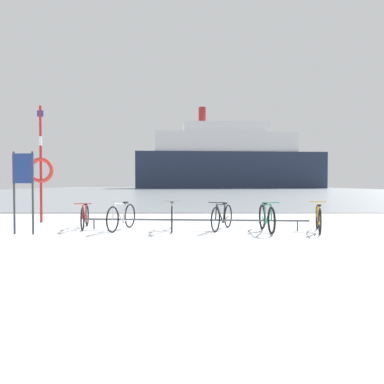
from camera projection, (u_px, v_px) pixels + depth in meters
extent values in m
cube|color=silver|center=(188.00, 293.00, 4.33)|extent=(80.00, 22.00, 0.08)
cube|color=gray|center=(192.00, 190.00, 70.31)|extent=(80.00, 110.00, 0.08)
cube|color=#47474C|center=(191.00, 214.00, 15.32)|extent=(80.00, 0.50, 0.05)
cylinder|color=#4C5156|center=(194.00, 220.00, 9.79)|extent=(6.22, 0.51, 0.05)
cylinder|color=#4C5156|center=(94.00, 224.00, 10.00)|extent=(0.04, 0.04, 0.28)
cylinder|color=#4C5156|center=(297.00, 226.00, 9.59)|extent=(0.04, 0.04, 0.28)
torus|color=black|center=(82.00, 219.00, 9.63)|extent=(0.15, 0.62, 0.63)
torus|color=black|center=(87.00, 216.00, 10.70)|extent=(0.15, 0.62, 0.63)
cylinder|color=#B22D2D|center=(84.00, 214.00, 9.98)|extent=(0.13, 0.56, 0.54)
cylinder|color=#B22D2D|center=(85.00, 214.00, 10.32)|extent=(0.07, 0.20, 0.48)
cylinder|color=#B22D2D|center=(84.00, 206.00, 10.05)|extent=(0.16, 0.70, 0.08)
cylinder|color=#B22D2D|center=(86.00, 219.00, 10.47)|extent=(0.12, 0.47, 0.18)
cylinder|color=#B22D2D|center=(83.00, 212.00, 9.67)|extent=(0.06, 0.12, 0.38)
cube|color=black|center=(86.00, 204.00, 10.40)|extent=(0.11, 0.21, 0.05)
cylinder|color=#B22D2D|center=(83.00, 204.00, 9.70)|extent=(0.46, 0.10, 0.02)
torus|color=black|center=(113.00, 219.00, 9.28)|extent=(0.21, 0.68, 0.69)
torus|color=black|center=(130.00, 216.00, 10.33)|extent=(0.21, 0.68, 0.69)
cylinder|color=silver|center=(119.00, 214.00, 9.62)|extent=(0.18, 0.56, 0.59)
cylinder|color=silver|center=(124.00, 213.00, 9.96)|extent=(0.08, 0.20, 0.53)
cylinder|color=silver|center=(120.00, 204.00, 9.69)|extent=(0.21, 0.69, 0.08)
cylinder|color=silver|center=(127.00, 219.00, 10.11)|extent=(0.15, 0.46, 0.19)
cylinder|color=silver|center=(113.00, 212.00, 9.31)|extent=(0.06, 0.12, 0.41)
cube|color=black|center=(125.00, 203.00, 10.03)|extent=(0.13, 0.21, 0.05)
cylinder|color=silver|center=(114.00, 202.00, 9.35)|extent=(0.45, 0.14, 0.02)
torus|color=black|center=(172.00, 219.00, 9.27)|extent=(0.07, 0.71, 0.71)
torus|color=black|center=(172.00, 216.00, 10.28)|extent=(0.07, 0.71, 0.71)
cylinder|color=gray|center=(172.00, 213.00, 9.59)|extent=(0.06, 0.54, 0.60)
cylinder|color=gray|center=(172.00, 213.00, 9.93)|extent=(0.05, 0.19, 0.54)
cylinder|color=gray|center=(172.00, 203.00, 9.66)|extent=(0.07, 0.67, 0.09)
cylinder|color=gray|center=(172.00, 219.00, 10.07)|extent=(0.06, 0.45, 0.19)
cylinder|color=gray|center=(172.00, 211.00, 9.30)|extent=(0.04, 0.11, 0.42)
cube|color=black|center=(172.00, 202.00, 9.99)|extent=(0.09, 0.20, 0.05)
cylinder|color=gray|center=(172.00, 201.00, 9.33)|extent=(0.46, 0.05, 0.02)
torus|color=black|center=(215.00, 220.00, 9.37)|extent=(0.30, 0.63, 0.67)
torus|color=black|center=(228.00, 216.00, 10.37)|extent=(0.30, 0.63, 0.67)
cylinder|color=#1E2328|center=(220.00, 214.00, 9.69)|extent=(0.26, 0.54, 0.57)
cylinder|color=#1E2328|center=(224.00, 214.00, 10.02)|extent=(0.11, 0.20, 0.51)
cylinder|color=#1E2328|center=(221.00, 205.00, 9.76)|extent=(0.32, 0.67, 0.08)
cylinder|color=#1E2328|center=(226.00, 219.00, 10.16)|extent=(0.22, 0.45, 0.18)
cylinder|color=#1E2328|center=(216.00, 212.00, 9.40)|extent=(0.08, 0.12, 0.40)
cube|color=black|center=(225.00, 203.00, 10.09)|extent=(0.15, 0.22, 0.05)
cylinder|color=#1E2328|center=(217.00, 203.00, 9.43)|extent=(0.43, 0.20, 0.02)
torus|color=black|center=(271.00, 221.00, 8.99)|extent=(0.08, 0.70, 0.70)
torus|color=black|center=(262.00, 217.00, 10.02)|extent=(0.08, 0.70, 0.70)
cylinder|color=#2D8C60|center=(268.00, 215.00, 9.32)|extent=(0.05, 0.54, 0.58)
cylinder|color=#2D8C60|center=(265.00, 214.00, 9.66)|extent=(0.04, 0.19, 0.52)
cylinder|color=#2D8C60|center=(267.00, 205.00, 9.39)|extent=(0.06, 0.67, 0.08)
cylinder|color=#2D8C60|center=(264.00, 220.00, 9.80)|extent=(0.05, 0.45, 0.19)
cylinder|color=#2D8C60|center=(271.00, 213.00, 9.02)|extent=(0.04, 0.11, 0.41)
cube|color=black|center=(265.00, 203.00, 9.73)|extent=(0.09, 0.20, 0.05)
cylinder|color=#2D8C60|center=(271.00, 203.00, 9.06)|extent=(0.46, 0.04, 0.02)
torus|color=black|center=(317.00, 217.00, 9.93)|extent=(0.22, 0.65, 0.67)
torus|color=black|center=(320.00, 221.00, 8.91)|extent=(0.22, 0.65, 0.67)
cylinder|color=gold|center=(318.00, 214.00, 9.60)|extent=(0.18, 0.55, 0.57)
cylinder|color=gold|center=(319.00, 216.00, 9.27)|extent=(0.09, 0.20, 0.51)
cylinder|color=gold|center=(318.00, 205.00, 9.52)|extent=(0.22, 0.68, 0.08)
cylinder|color=gold|center=(319.00, 223.00, 9.13)|extent=(0.16, 0.45, 0.18)
cylinder|color=gold|center=(317.00, 211.00, 9.89)|extent=(0.07, 0.12, 0.40)
cube|color=black|center=(319.00, 205.00, 9.18)|extent=(0.13, 0.21, 0.05)
cylinder|color=gold|center=(317.00, 202.00, 9.85)|extent=(0.45, 0.15, 0.02)
cylinder|color=#33383D|center=(14.00, 193.00, 9.00)|extent=(0.05, 0.05, 2.09)
cylinder|color=#33383D|center=(33.00, 193.00, 8.95)|extent=(0.05, 0.05, 2.09)
cube|color=navy|center=(23.00, 168.00, 8.96)|extent=(0.55, 0.09, 0.75)
cylinder|color=red|center=(41.00, 164.00, 11.65)|extent=(0.08, 0.08, 3.82)
cylinder|color=white|center=(40.00, 141.00, 11.64)|extent=(0.09, 0.09, 0.30)
torus|color=red|center=(41.00, 170.00, 11.66)|extent=(0.83, 0.13, 0.83)
cube|color=navy|center=(40.00, 113.00, 11.61)|extent=(0.20, 0.03, 0.20)
cube|color=#232D47|center=(230.00, 171.00, 91.39)|extent=(47.79, 13.48, 9.03)
cube|color=white|center=(225.00, 143.00, 91.14)|extent=(35.91, 11.12, 4.96)
cube|color=white|center=(225.00, 129.00, 91.04)|extent=(21.68, 8.60, 2.53)
cylinder|color=#A52626|center=(202.00, 115.00, 90.55)|extent=(1.83, 1.83, 4.06)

